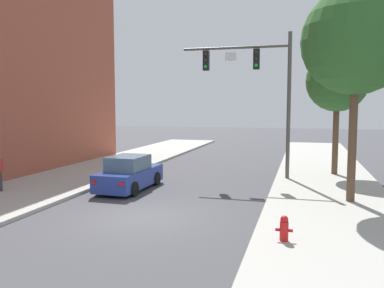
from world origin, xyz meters
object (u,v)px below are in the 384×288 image
Objects in this scene: car_lead_blue at (129,174)px; street_tree_second at (337,82)px; traffic_signal_mast at (258,79)px; fire_hydrant at (284,228)px; street_tree_nearest at (356,41)px.

car_lead_blue is 0.63× the size of street_tree_second.
fire_hydrant is (1.88, -10.13, -4.79)m from traffic_signal_mast.
car_lead_blue is 9.41m from fire_hydrant.
traffic_signal_mast is 10.42× the size of fire_hydrant.
street_tree_nearest is (2.31, 5.52, 5.85)m from fire_hydrant.
car_lead_blue is 11.17m from street_tree_nearest.
fire_hydrant is 0.09× the size of street_tree_nearest.
fire_hydrant is at bearing -79.48° from traffic_signal_mast.
traffic_signal_mast is 1.11× the size of street_tree_second.
car_lead_blue is 5.94× the size of fire_hydrant.
street_tree_nearest reaches higher than fire_hydrant.
traffic_signal_mast reaches higher than street_tree_second.
car_lead_blue reaches higher than fire_hydrant.
traffic_signal_mast reaches higher than car_lead_blue.
fire_hydrant is at bearing -100.11° from street_tree_second.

